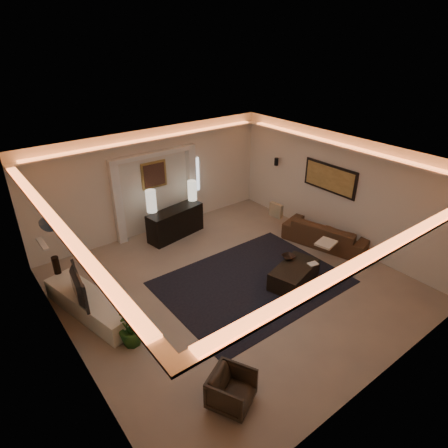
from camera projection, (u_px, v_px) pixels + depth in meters
floor at (233, 285)px, 8.78m from camera, size 7.00×7.00×0.00m
ceiling at (235, 162)px, 7.46m from camera, size 7.00×7.00×0.00m
wall_back at (154, 181)px, 10.59m from camera, size 7.00×0.00×7.00m
wall_front at (383, 317)px, 5.65m from camera, size 7.00×0.00×7.00m
wall_left at (65, 290)px, 6.23m from camera, size 0.00×7.00×7.00m
wall_right at (339, 190)px, 10.02m from camera, size 0.00×7.00×7.00m
cove_soffit at (234, 176)px, 7.59m from camera, size 7.00×7.00×0.04m
daylight_slit at (195, 175)px, 11.36m from camera, size 0.25×0.03×1.00m
area_rug at (252, 282)px, 8.86m from camera, size 4.00×3.00×0.01m
pilaster_left at (118, 205)px, 10.06m from camera, size 0.22×0.20×2.20m
pilaster_right at (192, 185)px, 11.30m from camera, size 0.22×0.20×2.20m
alcove_header at (153, 154)px, 10.16m from camera, size 2.52×0.20×0.12m
painting_frame at (154, 175)px, 10.48m from camera, size 0.74×0.04×0.74m
painting_canvas at (154, 175)px, 10.46m from camera, size 0.62×0.02×0.62m
art_panel_frame at (330, 178)px, 10.10m from camera, size 0.04×1.64×0.74m
art_panel_gold at (329, 178)px, 10.09m from camera, size 0.02×1.50×0.62m
wall_sconce at (276, 162)px, 11.40m from camera, size 0.12×0.12×0.22m
wall_niche at (42, 244)px, 7.16m from camera, size 0.10×0.55×0.04m
console at (176, 223)px, 10.67m from camera, size 1.70×0.78×0.82m
lamp_left at (151, 202)px, 10.24m from camera, size 0.29×0.29×0.61m
lamp_right at (192, 191)px, 10.94m from camera, size 0.28×0.28×0.57m
media_ledge at (90, 304)px, 7.81m from camera, size 1.12×2.45×0.45m
tv at (74, 288)px, 7.42m from camera, size 1.09×0.28×0.63m
figurine at (56, 265)px, 8.33m from camera, size 0.16×0.16×0.40m
ginger_jar at (49, 220)px, 7.52m from camera, size 0.48×0.48×0.41m
plant at (131, 327)px, 6.99m from camera, size 0.61×0.61×0.78m
sofa at (327, 233)px, 10.28m from camera, size 2.39×1.45×0.65m
throw_blanket at (326, 243)px, 9.37m from camera, size 0.57×0.50×0.05m
throw_pillow at (276, 210)px, 11.04m from camera, size 0.17×0.42×0.41m
coffee_table at (294, 275)px, 8.76m from camera, size 1.39×1.00×0.47m
bowl at (288, 258)px, 8.97m from camera, size 0.32×0.32×0.07m
magazine at (313, 265)px, 8.75m from camera, size 0.25×0.20×0.03m
armchair at (232, 390)px, 5.89m from camera, size 0.86×0.86×0.59m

